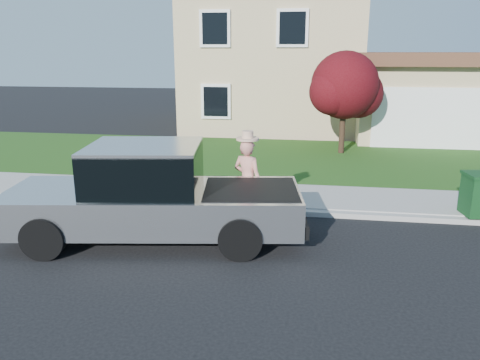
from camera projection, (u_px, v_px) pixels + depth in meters
name	position (u px, v px, depth m)	size (l,w,h in m)	color
ground	(199.00, 264.00, 8.41)	(80.00, 80.00, 0.00)	black
curb	(269.00, 211.00, 11.01)	(40.00, 0.20, 0.12)	gray
sidewalk	(273.00, 197.00, 12.05)	(40.00, 2.00, 0.15)	gray
lawn	(284.00, 159.00, 16.35)	(40.00, 7.00, 0.10)	#153F12
house	(301.00, 62.00, 22.98)	(14.00, 11.30, 6.85)	tan
pickup_truck	(153.00, 196.00, 9.29)	(6.17, 2.83, 1.95)	black
woman	(247.00, 179.00, 10.35)	(0.80, 0.68, 2.04)	tan
ornamental_tree	(346.00, 88.00, 16.54)	(2.64, 2.39, 3.63)	black
trash_bin	(477.00, 194.00, 10.38)	(0.68, 0.76, 0.96)	#0E3515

